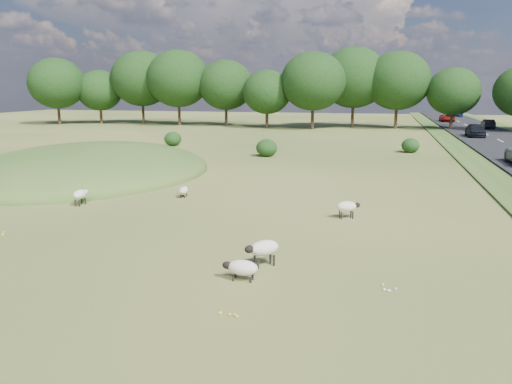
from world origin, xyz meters
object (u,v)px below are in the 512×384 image
Objects in this scene: car_0 at (488,124)px; car_4 at (447,118)px; sheep_5 at (80,194)px; car_6 at (475,130)px; car_1 at (457,113)px; sheep_2 at (347,207)px; sheep_6 at (242,268)px; sheep_1 at (183,191)px; sheep_3 at (263,248)px.

car_0 is 14.41m from car_4.
sheep_5 is 0.25× the size of car_6.
sheep_5 is 0.23× the size of car_1.
sheep_2 is 1.02× the size of sheep_6.
car_4 is at bearing 77.68° from car_1.
sheep_2 is 0.24× the size of car_1.
sheep_5 is 13.07m from sheep_6.
car_1 is at bearing -100.85° from sheep_6.
sheep_1 is 43.11m from car_6.
car_6 reaches higher than car_4.
sheep_6 is (-2.61, -8.30, -0.15)m from sheep_2.
car_4 is 1.03× the size of car_6.
sheep_2 is at bearing -99.96° from car_4.
car_1 is (15.63, 84.80, 0.38)m from sheep_2.
sheep_5 is 72.50m from car_4.
sheep_3 reaches higher than sheep_5.
sheep_6 is 77.07m from car_4.
car_4 reaches higher than sheep_3.
sheep_6 is (-0.35, -1.38, -0.21)m from sheep_3.
sheep_6 is at bearing 22.83° from sheep_1.
car_0 is 31.29m from car_1.
car_1 is at bearing 155.78° from sheep_1.
car_1 reaches higher than car_0.
sheep_5 is at bearing -110.20° from car_4.
car_6 reaches higher than sheep_6.
car_0 is at bearing -146.90° from sheep_3.
sheep_5 is 0.98× the size of sheep_6.
car_0 is at bearing 48.23° from sheep_2.
sheep_2 reaches higher than sheep_1.
car_6 is (20.73, 37.79, 0.65)m from sheep_1.
sheep_2 is at bearing -106.41° from car_6.
car_4 is 27.22m from car_6.
car_6 is at bearing -30.53° from sheep_5.
sheep_2 is 68.43m from car_4.
sheep_2 is 0.26× the size of car_6.
car_0 reaches higher than sheep_5.
sheep_3 is at bearing -106.65° from car_6.
sheep_3 is (-2.26, -6.92, 0.06)m from sheep_2.
sheep_1 is at bearing 64.36° from car_0.
sheep_6 is 0.24× the size of car_1.
sheep_6 is at bearing -124.88° from sheep_5.
car_0 is at bearing -27.05° from sheep_5.
sheep_6 is 94.86m from car_1.
sheep_2 is at bearing 67.29° from sheep_1.
car_4 is at bearing -100.56° from sheep_6.
sheep_1 is 0.27× the size of car_0.
car_1 reaches higher than sheep_1.
car_1 is at bearing 77.68° from car_4.
car_4 is at bearing -141.14° from sheep_3.
car_1 reaches higher than sheep_2.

